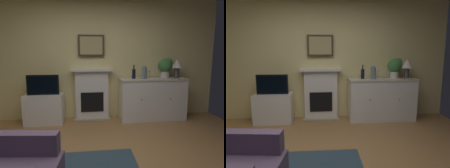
% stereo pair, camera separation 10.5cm
% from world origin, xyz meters
% --- Properties ---
extents(wall_rear, '(5.69, 0.06, 2.91)m').
position_xyz_m(wall_rear, '(0.00, 2.20, 1.45)').
color(wall_rear, '#EAD68C').
rests_on(wall_rear, ground_plane).
extents(fireplace_unit, '(0.87, 0.30, 1.10)m').
position_xyz_m(fireplace_unit, '(0.02, 2.07, 0.55)').
color(fireplace_unit, white).
rests_on(fireplace_unit, ground_plane).
extents(framed_picture, '(0.55, 0.04, 0.45)m').
position_xyz_m(framed_picture, '(0.02, 2.11, 1.58)').
color(framed_picture, '#473323').
extents(sideboard_cabinet, '(1.42, 0.49, 0.89)m').
position_xyz_m(sideboard_cabinet, '(1.32, 1.89, 0.45)').
color(sideboard_cabinet, white).
rests_on(sideboard_cabinet, ground_plane).
extents(table_lamp, '(0.26, 0.26, 0.40)m').
position_xyz_m(table_lamp, '(1.84, 1.89, 1.17)').
color(table_lamp, '#4C4742').
rests_on(table_lamp, sideboard_cabinet).
extents(wine_bottle, '(0.08, 0.08, 0.29)m').
position_xyz_m(wine_bottle, '(0.90, 1.90, 1.00)').
color(wine_bottle, black).
rests_on(wine_bottle, sideboard_cabinet).
extents(wine_glass_left, '(0.07, 0.07, 0.16)m').
position_xyz_m(wine_glass_left, '(1.25, 1.92, 1.01)').
color(wine_glass_left, silver).
rests_on(wine_glass_left, sideboard_cabinet).
extents(wine_glass_center, '(0.07, 0.07, 0.16)m').
position_xyz_m(wine_glass_center, '(1.36, 1.89, 1.01)').
color(wine_glass_center, silver).
rests_on(wine_glass_center, sideboard_cabinet).
extents(wine_glass_right, '(0.07, 0.07, 0.16)m').
position_xyz_m(wine_glass_right, '(1.47, 1.91, 1.01)').
color(wine_glass_right, silver).
rests_on(wine_glass_right, sideboard_cabinet).
extents(vase_decorative, '(0.11, 0.11, 0.28)m').
position_xyz_m(vase_decorative, '(1.11, 1.84, 1.03)').
color(vase_decorative, slate).
rests_on(vase_decorative, sideboard_cabinet).
extents(tv_cabinet, '(0.75, 0.42, 0.60)m').
position_xyz_m(tv_cabinet, '(-0.95, 1.91, 0.30)').
color(tv_cabinet, white).
rests_on(tv_cabinet, ground_plane).
extents(tv_set, '(0.62, 0.07, 0.40)m').
position_xyz_m(tv_set, '(-0.95, 1.88, 0.80)').
color(tv_set, black).
rests_on(tv_set, tv_cabinet).
extents(potted_plant_small, '(0.30, 0.30, 0.43)m').
position_xyz_m(potted_plant_small, '(1.60, 1.94, 1.15)').
color(potted_plant_small, beige).
rests_on(potted_plant_small, sideboard_cabinet).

